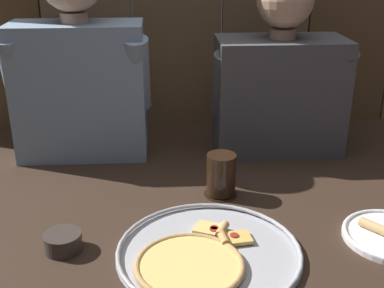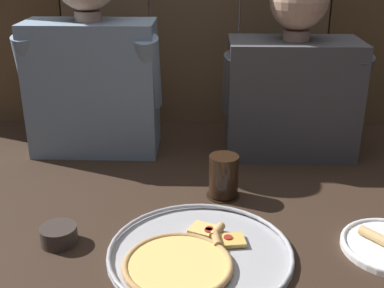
# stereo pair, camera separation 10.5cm
# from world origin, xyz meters

# --- Properties ---
(ground_plane) EXTENTS (3.20, 3.20, 0.00)m
(ground_plane) POSITION_xyz_m (0.00, 0.00, 0.00)
(ground_plane) COLOR #332319
(pizza_tray) EXTENTS (0.41, 0.41, 0.03)m
(pizza_tray) POSITION_xyz_m (0.02, -0.12, 0.01)
(pizza_tray) COLOR #B2B2B7
(pizza_tray) RESTS_ON ground
(drinking_glass) EXTENTS (0.09, 0.09, 0.12)m
(drinking_glass) POSITION_xyz_m (0.09, 0.17, 0.06)
(drinking_glass) COLOR black
(drinking_glass) RESTS_ON ground
(dipping_bowl) EXTENTS (0.09, 0.09, 0.04)m
(dipping_bowl) POSITION_xyz_m (-0.29, -0.07, 0.02)
(dipping_bowl) COLOR #3D332D
(dipping_bowl) RESTS_ON ground
(diner_left) EXTENTS (0.44, 0.21, 0.65)m
(diner_left) POSITION_xyz_m (-0.31, 0.48, 0.31)
(diner_left) COLOR #849EB7
(diner_left) RESTS_ON ground
(diner_right) EXTENTS (0.44, 0.22, 0.58)m
(diner_right) POSITION_xyz_m (0.31, 0.48, 0.25)
(diner_right) COLOR #4C4C51
(diner_right) RESTS_ON ground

